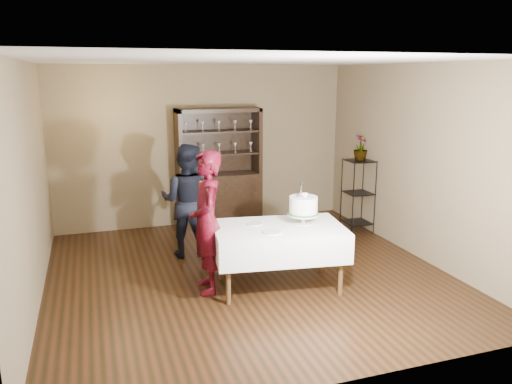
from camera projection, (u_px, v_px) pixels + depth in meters
The scene contains 14 objects.
floor at pixel (248, 274), 6.51m from camera, with size 5.00×5.00×0.00m, color black.
ceiling at pixel (247, 61), 5.89m from camera, with size 5.00×5.00×0.00m, color silver.
back_wall at pixel (203, 146), 8.51m from camera, with size 5.00×0.02×2.70m, color #716449.
wall_left at pixel (29, 187), 5.43m from camera, with size 0.02×5.00×2.70m, color #716449.
wall_right at pixel (418, 162), 6.97m from camera, with size 0.02×5.00×2.70m, color #716449.
china_hutch at pixel (219, 187), 8.50m from camera, with size 1.40×0.48×2.00m.
plant_etagere at pixel (358, 193), 8.17m from camera, with size 0.42×0.42×1.20m.
cake_table at pixel (279, 241), 5.99m from camera, with size 1.66×1.16×0.77m.
woman at pixel (207, 222), 5.84m from camera, with size 0.62×0.41×1.70m, color #380510.
man at pixel (187, 201), 7.01m from camera, with size 0.78×0.61×1.61m, color black.
cake at pixel (303, 207), 6.02m from camera, with size 0.39×0.39×0.53m.
plate_near at pixel (272, 232), 5.71m from camera, with size 0.22×0.22×0.01m, color beige.
plate_far at pixel (255, 224), 6.03m from camera, with size 0.18×0.18×0.01m, color beige.
potted_plant at pixel (361, 148), 7.98m from camera, with size 0.23×0.23×0.41m, color #3D642F.
Camera 1 is at (-1.83, -5.81, 2.54)m, focal length 35.00 mm.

